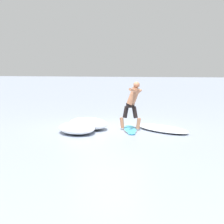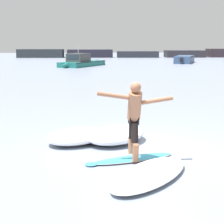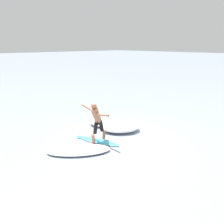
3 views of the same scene
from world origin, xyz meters
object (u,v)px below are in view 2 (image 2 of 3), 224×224
Objects in this scene: surfboard at (132,159)px; surfer at (134,114)px; fishing_boat_near_jetty at (81,62)px; small_boat_offshore at (185,59)px.

surfboard is 1.01m from surfer.
fishing_boat_near_jetty reaches higher than surfboard.
surfboard is at bearing -106.60° from small_boat_offshore.
surfer reaches higher than surfboard.
surfboard is 0.27× the size of small_boat_offshore.
surfer is 0.21× the size of fishing_boat_near_jetty.
fishing_boat_near_jetty is (-1.36, 34.77, -0.54)m from surfer.
small_boat_offshore is (13.80, 7.16, 0.00)m from fishing_boat_near_jetty.
surfer is at bearing -67.13° from surfboard.
surfboard is 34.72m from fishing_boat_near_jetty.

